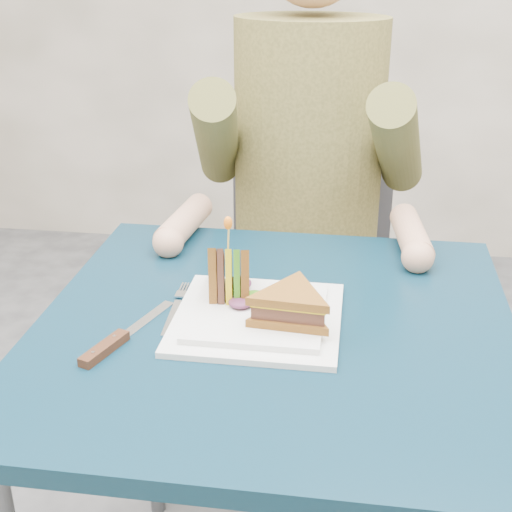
% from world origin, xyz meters
% --- Properties ---
extents(table, '(0.75, 0.75, 0.73)m').
position_xyz_m(table, '(0.00, 0.00, 0.65)').
color(table, '#082130').
rests_on(table, ground).
extents(chair, '(0.42, 0.40, 0.93)m').
position_xyz_m(chair, '(0.00, 0.72, 0.54)').
color(chair, '#47474C').
rests_on(chair, ground).
extents(diner, '(0.54, 0.59, 0.74)m').
position_xyz_m(diner, '(-0.00, 0.60, 0.91)').
color(diner, brown).
rests_on(diner, chair).
extents(plate, '(0.26, 0.26, 0.02)m').
position_xyz_m(plate, '(-0.03, 0.00, 0.74)').
color(plate, white).
rests_on(plate, table).
extents(sandwich_flat, '(0.16, 0.16, 0.05)m').
position_xyz_m(sandwich_flat, '(0.03, -0.02, 0.78)').
color(sandwich_flat, brown).
rests_on(sandwich_flat, plate).
extents(sandwich_upright, '(0.09, 0.15, 0.15)m').
position_xyz_m(sandwich_upright, '(-0.08, 0.05, 0.78)').
color(sandwich_upright, brown).
rests_on(sandwich_upright, plate).
extents(fork, '(0.02, 0.18, 0.01)m').
position_xyz_m(fork, '(-0.16, 0.02, 0.73)').
color(fork, silver).
rests_on(fork, table).
extents(knife, '(0.09, 0.22, 0.02)m').
position_xyz_m(knife, '(-0.23, -0.11, 0.74)').
color(knife, silver).
rests_on(knife, table).
extents(toothpick, '(0.01, 0.01, 0.06)m').
position_xyz_m(toothpick, '(-0.08, 0.05, 0.85)').
color(toothpick, tan).
rests_on(toothpick, sandwich_upright).
extents(toothpick_frill, '(0.01, 0.01, 0.02)m').
position_xyz_m(toothpick_frill, '(-0.08, 0.05, 0.88)').
color(toothpick_frill, orange).
rests_on(toothpick_frill, sandwich_upright).
extents(lettuce_spill, '(0.15, 0.13, 0.02)m').
position_xyz_m(lettuce_spill, '(-0.02, 0.01, 0.76)').
color(lettuce_spill, '#337A14').
rests_on(lettuce_spill, plate).
extents(onion_ring, '(0.04, 0.04, 0.02)m').
position_xyz_m(onion_ring, '(-0.01, 0.01, 0.77)').
color(onion_ring, '#9E4C7A').
rests_on(onion_ring, plate).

